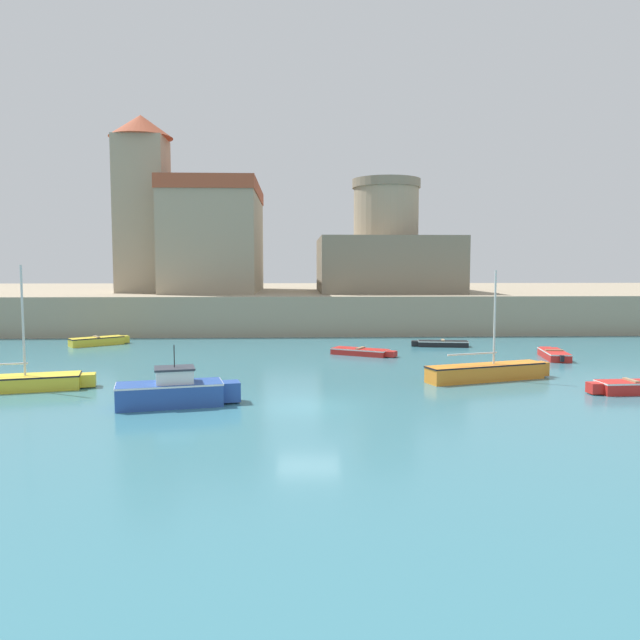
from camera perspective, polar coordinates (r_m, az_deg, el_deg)
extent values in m
plane|color=teal|center=(25.08, -1.06, -7.88)|extent=(200.00, 200.00, 0.00)
cube|color=gray|center=(68.84, -1.88, 1.61)|extent=(120.00, 40.00, 3.20)
cube|color=#284C9E|center=(25.77, -13.58, -6.62)|extent=(4.37, 2.51, 0.93)
cube|color=#284C9E|center=(25.94, -8.19, -6.45)|extent=(0.92, 1.04, 0.79)
cube|color=white|center=(25.69, -13.60, -5.69)|extent=(4.42, 2.53, 0.07)
cube|color=silver|center=(25.64, -13.16, -5.00)|extent=(1.68, 1.51, 0.54)
cube|color=#2D333D|center=(25.59, -13.17, -4.31)|extent=(1.81, 1.62, 0.08)
cylinder|color=black|center=(25.52, -13.19, -3.23)|extent=(0.04, 0.04, 0.90)
cube|color=yellow|center=(31.21, -26.08, -5.22)|extent=(5.65, 2.78, 0.67)
cube|color=yellow|center=(30.85, -20.44, -5.14)|extent=(0.85, 0.96, 0.57)
cube|color=black|center=(31.17, -26.10, -4.68)|extent=(5.71, 2.81, 0.07)
cylinder|color=silver|center=(30.80, -25.53, -0.05)|extent=(0.10, 0.10, 4.95)
cube|color=red|center=(40.30, 20.61, -2.99)|extent=(1.77, 3.69, 0.47)
cube|color=red|center=(42.28, 19.97, -2.61)|extent=(0.74, 0.64, 0.40)
cube|color=white|center=(40.28, 20.62, -2.71)|extent=(1.79, 3.73, 0.07)
cube|color=#997F5B|center=(40.27, 20.62, -2.60)|extent=(1.04, 0.37, 0.08)
cube|color=black|center=(38.48, 21.26, -3.29)|extent=(0.23, 0.23, 0.36)
cube|color=yellow|center=(46.73, -19.75, -1.84)|extent=(3.54, 3.03, 0.59)
cube|color=yellow|center=(47.44, -17.42, -1.68)|extent=(0.75, 0.77, 0.50)
cube|color=black|center=(46.71, -19.76, -1.53)|extent=(3.58, 3.06, 0.07)
cube|color=#997F5B|center=(46.70, -19.77, -1.44)|extent=(0.71, 0.86, 0.08)
cube|color=red|center=(30.70, 26.53, -5.52)|extent=(2.86, 1.32, 0.54)
cube|color=red|center=(29.85, 23.81, -5.70)|extent=(0.56, 0.67, 0.46)
cube|color=white|center=(30.66, 26.54, -5.10)|extent=(2.89, 1.33, 0.07)
cube|color=#997F5B|center=(30.64, 26.55, -4.95)|extent=(0.26, 1.00, 0.08)
cube|color=black|center=(44.23, 11.18, -2.13)|extent=(3.52, 1.56, 0.41)
cube|color=black|center=(44.10, 8.66, -2.11)|extent=(0.56, 0.65, 0.35)
cube|color=white|center=(44.21, 11.18, -1.92)|extent=(3.56, 1.57, 0.07)
cube|color=#997F5B|center=(44.20, 11.18, -1.82)|extent=(0.33, 0.92, 0.08)
cube|color=orange|center=(31.57, 14.89, -4.65)|extent=(6.19, 2.97, 0.80)
cube|color=orange|center=(33.56, 19.56, -4.20)|extent=(0.69, 0.76, 0.68)
cube|color=black|center=(31.51, 14.90, -4.00)|extent=(6.25, 3.00, 0.07)
cylinder|color=silver|center=(31.51, 15.68, 0.24)|extent=(0.10, 0.10, 4.57)
cylinder|color=silver|center=(31.00, 13.77, -3.02)|extent=(2.65, 0.91, 0.08)
cube|color=red|center=(39.32, 3.70, -2.92)|extent=(3.73, 2.85, 0.41)
cube|color=red|center=(38.56, 6.52, -3.10)|extent=(0.84, 0.89, 0.34)
cube|color=white|center=(39.30, 3.70, -2.69)|extent=(3.76, 2.88, 0.07)
cube|color=#997F5B|center=(39.29, 3.70, -2.57)|extent=(0.70, 1.04, 0.08)
cube|color=gray|center=(60.35, -9.49, 6.79)|extent=(8.17, 15.15, 8.81)
cube|color=#9E472D|center=(60.73, -9.56, 11.51)|extent=(8.33, 15.46, 1.20)
cube|color=gray|center=(59.37, -15.89, 9.14)|extent=(4.36, 4.36, 13.87)
cone|color=#9E472D|center=(60.51, -16.08, 16.65)|extent=(5.67, 5.67, 2.00)
cube|color=gray|center=(59.05, 6.01, 5.02)|extent=(12.53, 12.53, 5.01)
cylinder|color=gray|center=(59.10, 6.03, 7.26)|extent=(6.02, 6.02, 9.62)
cylinder|color=gray|center=(59.55, 6.08, 12.27)|extent=(6.32, 6.32, 0.80)
cylinder|color=silver|center=(59.48, -17.54, 7.24)|extent=(1.89, 1.89, 10.02)
cylinder|color=#2D5647|center=(59.51, -17.55, 7.72)|extent=(1.94, 1.94, 0.90)
cylinder|color=#262D33|center=(60.00, -17.68, 12.60)|extent=(1.60, 1.60, 1.20)
cone|color=#2D5647|center=(60.14, -17.70, 13.54)|extent=(1.79, 1.79, 0.80)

